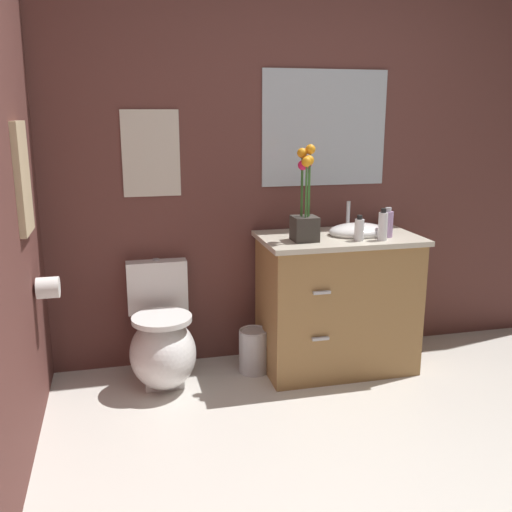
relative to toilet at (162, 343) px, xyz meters
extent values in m
cube|color=brown|center=(0.94, 0.30, 1.01)|extent=(4.29, 0.05, 2.50)
ellipsoid|color=white|center=(0.00, -0.05, -0.04)|extent=(0.38, 0.48, 0.40)
cube|color=white|center=(0.00, 0.00, -0.15)|extent=(0.22, 0.26, 0.18)
cube|color=white|center=(0.00, 0.24, 0.28)|extent=(0.36, 0.13, 0.32)
cylinder|color=white|center=(0.00, -0.07, 0.17)|extent=(0.34, 0.34, 0.03)
cylinder|color=#B7B7BC|center=(0.00, 0.24, 0.44)|extent=(0.04, 0.04, 0.02)
cube|color=#9E7242|center=(1.06, -0.03, 0.16)|extent=(0.90, 0.52, 0.80)
cube|color=beige|center=(1.06, -0.03, 0.57)|extent=(0.94, 0.56, 0.03)
ellipsoid|color=white|center=(1.18, -0.03, 0.61)|extent=(0.36, 0.26, 0.10)
cylinder|color=#B7B7BC|center=(1.18, 0.13, 0.68)|extent=(0.02, 0.02, 0.18)
cube|color=#B7B7BC|center=(0.86, -0.30, 0.33)|extent=(0.10, 0.02, 0.02)
cube|color=#B7B7BC|center=(0.86, -0.30, 0.06)|extent=(0.10, 0.02, 0.02)
cube|color=#38332D|center=(0.82, -0.10, 0.66)|extent=(0.14, 0.14, 0.14)
cylinder|color=#386B2D|center=(0.85, -0.10, 0.92)|extent=(0.01, 0.01, 0.37)
sphere|color=orange|center=(0.85, -0.10, 1.10)|extent=(0.06, 0.06, 0.06)
cylinder|color=#386B2D|center=(0.84, -0.07, 0.88)|extent=(0.01, 0.01, 0.30)
sphere|color=#E01E51|center=(0.84, -0.07, 1.02)|extent=(0.06, 0.06, 0.06)
cylinder|color=#386B2D|center=(0.80, -0.09, 0.91)|extent=(0.01, 0.01, 0.35)
sphere|color=orange|center=(0.80, -0.09, 1.08)|extent=(0.06, 0.06, 0.06)
cylinder|color=#386B2D|center=(0.81, -0.10, 0.87)|extent=(0.01, 0.01, 0.29)
sphere|color=#E01E51|center=(0.81, -0.10, 1.02)|extent=(0.06, 0.06, 0.06)
cylinder|color=#386B2D|center=(0.81, -0.14, 0.88)|extent=(0.01, 0.01, 0.31)
sphere|color=orange|center=(0.81, -0.14, 1.04)|extent=(0.06, 0.06, 0.06)
cylinder|color=#386B2D|center=(0.83, -0.13, 0.89)|extent=(0.01, 0.01, 0.32)
sphere|color=orange|center=(0.83, -0.13, 1.05)|extent=(0.06, 0.06, 0.06)
cylinder|color=white|center=(1.26, -0.20, 0.67)|extent=(0.05, 0.05, 0.16)
cylinder|color=black|center=(1.26, -0.20, 0.76)|extent=(0.03, 0.03, 0.02)
cylinder|color=white|center=(1.12, -0.18, 0.65)|extent=(0.05, 0.05, 0.12)
cylinder|color=black|center=(1.12, -0.18, 0.72)|extent=(0.03, 0.03, 0.02)
cylinder|color=#B28CBF|center=(1.33, -0.12, 0.66)|extent=(0.06, 0.06, 0.15)
cylinder|color=#B7B7BC|center=(1.33, -0.12, 0.75)|extent=(0.03, 0.03, 0.02)
cylinder|color=#B7B7BC|center=(0.55, 0.01, -0.11)|extent=(0.18, 0.18, 0.26)
torus|color=#B7B7BC|center=(0.55, 0.01, 0.02)|extent=(0.18, 0.18, 0.01)
cube|color=beige|center=(0.00, 0.27, 1.07)|extent=(0.33, 0.01, 0.50)
cube|color=#B2BCC6|center=(1.06, 0.27, 1.21)|extent=(0.80, 0.01, 0.70)
cube|color=tan|center=(-0.63, -0.30, 1.00)|extent=(0.03, 0.28, 0.52)
cylinder|color=white|center=(-0.57, -0.20, 0.44)|extent=(0.11, 0.11, 0.11)
camera|label=1|loc=(-0.20, -3.15, 1.29)|focal=40.21mm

